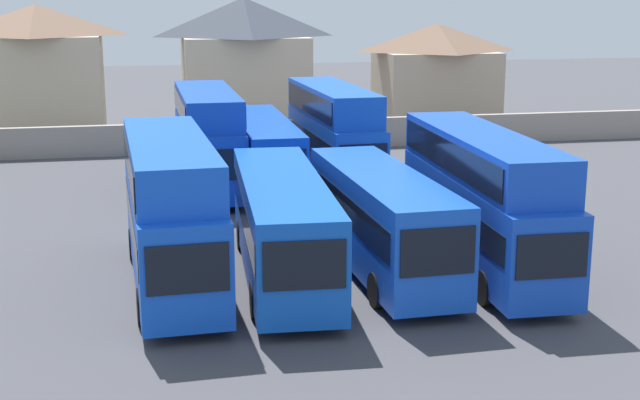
{
  "coord_description": "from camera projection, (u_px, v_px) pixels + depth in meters",
  "views": [
    {
      "loc": [
        -6.27,
        -28.2,
        9.49
      ],
      "look_at": [
        0.0,
        3.0,
        1.94
      ],
      "focal_mm": 50.07,
      "sensor_mm": 36.0,
      "label": 1
    }
  ],
  "objects": [
    {
      "name": "house_terrace_right",
      "position": [
        436.0,
        72.0,
        64.45
      ],
      "size": [
        8.53,
        6.45,
        7.1
      ],
      "color": "tan",
      "rests_on": "ground"
    },
    {
      "name": "bus_2",
      "position": [
        282.0,
        221.0,
        29.66
      ],
      "size": [
        3.22,
        11.92,
        3.42
      ],
      "rotation": [
        0.0,
        0.0,
        -1.63
      ],
      "color": "blue",
      "rests_on": "ground"
    },
    {
      "name": "bus_3",
      "position": [
        382.0,
        217.0,
        30.18
      ],
      "size": [
        2.88,
        10.73,
        3.46
      ],
      "rotation": [
        0.0,
        0.0,
        -1.54
      ],
      "color": "blue",
      "rests_on": "ground"
    },
    {
      "name": "house_terrace_centre",
      "position": [
        245.0,
        62.0,
        62.08
      ],
      "size": [
        8.9,
        6.9,
        8.93
      ],
      "color": "#C6B293",
      "rests_on": "ground"
    },
    {
      "name": "bus_7",
      "position": [
        333.0,
        129.0,
        44.43
      ],
      "size": [
        2.9,
        10.64,
        4.8
      ],
      "rotation": [
        0.0,
        0.0,
        -1.53
      ],
      "color": "blue",
      "rests_on": "ground"
    },
    {
      "name": "bus_4",
      "position": [
        482.0,
        193.0,
        30.5
      ],
      "size": [
        2.73,
        11.42,
        4.73
      ],
      "rotation": [
        0.0,
        0.0,
        -1.6
      ],
      "color": "blue",
      "rests_on": "ground"
    },
    {
      "name": "bus_5",
      "position": [
        208.0,
        134.0,
        42.63
      ],
      "size": [
        2.73,
        10.39,
        4.8
      ],
      "rotation": [
        0.0,
        0.0,
        -1.56
      ],
      "color": "#1141BF",
      "rests_on": "ground"
    },
    {
      "name": "house_terrace_left",
      "position": [
        39.0,
        69.0,
        58.42
      ],
      "size": [
        8.4,
        6.65,
        8.54
      ],
      "color": "#C6B293",
      "rests_on": "ground"
    },
    {
      "name": "ground",
      "position": [
        265.0,
        172.0,
        47.46
      ],
      "size": [
        140.0,
        140.0,
        0.0
      ],
      "primitive_type": "plane",
      "color": "#424247"
    },
    {
      "name": "depot_boundary_wall",
      "position": [
        250.0,
        136.0,
        53.38
      ],
      "size": [
        56.0,
        0.5,
        1.8
      ],
      "primitive_type": "cube",
      "color": "gray",
      "rests_on": "ground"
    },
    {
      "name": "bus_6",
      "position": [
        263.0,
        149.0,
        43.43
      ],
      "size": [
        2.62,
        11.55,
        3.33
      ],
      "rotation": [
        0.0,
        0.0,
        -1.58
      ],
      "color": "blue",
      "rests_on": "ground"
    },
    {
      "name": "bus_1",
      "position": [
        171.0,
        204.0,
        28.76
      ],
      "size": [
        2.98,
        10.91,
        4.83
      ],
      "rotation": [
        0.0,
        0.0,
        -1.53
      ],
      "color": "blue",
      "rests_on": "ground"
    }
  ]
}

